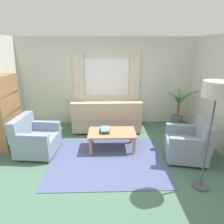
# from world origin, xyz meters

# --- Properties ---
(ground_plane) EXTENTS (6.24, 6.24, 0.00)m
(ground_plane) POSITION_xyz_m (0.00, 0.00, 0.00)
(ground_plane) COLOR #476B56
(wall_back) EXTENTS (5.32, 0.12, 2.60)m
(wall_back) POSITION_xyz_m (0.00, 2.26, 1.30)
(wall_back) COLOR beige
(wall_back) RESTS_ON ground_plane
(window_with_curtains) EXTENTS (1.98, 0.07, 1.40)m
(window_with_curtains) POSITION_xyz_m (0.00, 2.18, 1.45)
(window_with_curtains) COLOR white
(area_rug) EXTENTS (2.41, 1.92, 0.01)m
(area_rug) POSITION_xyz_m (0.00, 0.00, 0.01)
(area_rug) COLOR #4C5684
(area_rug) RESTS_ON ground_plane
(couch) EXTENTS (1.90, 0.82, 0.92)m
(couch) POSITION_xyz_m (-0.01, 1.55, 0.37)
(couch) COLOR tan
(couch) RESTS_ON ground_plane
(armchair_left) EXTENTS (0.90, 0.92, 0.88)m
(armchair_left) POSITION_xyz_m (-1.63, 0.35, 0.35)
(armchair_left) COLOR gray
(armchair_left) RESTS_ON ground_plane
(armchair_right) EXTENTS (0.98, 0.99, 0.88)m
(armchair_right) POSITION_xyz_m (1.74, 0.04, 0.35)
(armchair_right) COLOR gray
(armchair_right) RESTS_ON ground_plane
(coffee_table) EXTENTS (1.10, 0.64, 0.44)m
(coffee_table) POSITION_xyz_m (0.10, 0.50, 0.38)
(coffee_table) COLOR #A87F56
(coffee_table) RESTS_ON ground_plane
(book_stack_on_table) EXTENTS (0.25, 0.33, 0.08)m
(book_stack_on_table) POSITION_xyz_m (-0.06, 0.52, 0.48)
(book_stack_on_table) COLOR #2D2D33
(book_stack_on_table) RESTS_ON coffee_table
(potted_plant) EXTENTS (1.04, 1.15, 1.31)m
(potted_plant) POSITION_xyz_m (2.12, 1.72, 0.54)
(potted_plant) COLOR #56565B
(potted_plant) RESTS_ON ground_plane
(bookshelf) EXTENTS (0.30, 0.94, 1.72)m
(bookshelf) POSITION_xyz_m (-2.35, 0.79, 0.88)
(bookshelf) COLOR olive
(bookshelf) RESTS_ON ground_plane
(standing_lamp) EXTENTS (0.43, 0.43, 1.85)m
(standing_lamp) POSITION_xyz_m (1.61, -0.86, 1.62)
(standing_lamp) COLOR #4C4C51
(standing_lamp) RESTS_ON ground_plane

